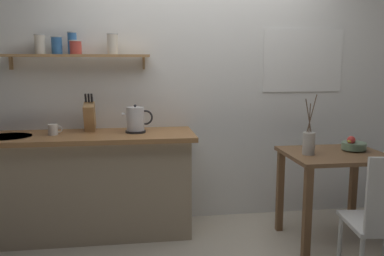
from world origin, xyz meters
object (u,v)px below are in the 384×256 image
Objects in this scene: dining_chair_near at (383,217)px; electric_kettle at (136,120)px; dining_table at (334,170)px; coffee_mug_by_sink at (53,130)px; fruit_bowl at (353,145)px; knife_block at (90,116)px; twig_vase at (309,143)px.

electric_kettle reaches higher than dining_chair_near.
electric_kettle is at bearing 164.37° from dining_table.
electric_kettle is at bearing 143.30° from dining_chair_near.
dining_chair_near is 7.84× the size of coffee_mug_by_sink.
coffee_mug_by_sink is (-2.32, 0.43, 0.33)m from dining_table.
fruit_bowl is 0.60× the size of knife_block.
fruit_bowl is at bearing -12.45° from electric_kettle.
fruit_bowl is 1.87m from electric_kettle.
dining_table is 3.98× the size of fruit_bowl.
twig_vase is 2.13m from coffee_mug_by_sink.
twig_vase is (-0.43, -0.08, 0.05)m from fruit_bowl.
dining_chair_near is at bearing -26.99° from coffee_mug_by_sink.
coffee_mug_by_sink is at bearing 153.01° from dining_chair_near.
dining_table is at bearing -164.05° from fruit_bowl.
knife_block is (-1.79, 0.58, 0.17)m from twig_vase.
electric_kettle reaches higher than dining_table.
twig_vase is 4.08× the size of coffee_mug_by_sink.
twig_vase is 1.89m from knife_block.
dining_chair_near is (-0.03, -0.74, -0.12)m from dining_table.
twig_vase is at bearing -12.32° from coffee_mug_by_sink.
fruit_bowl is at bearing -8.51° from coffee_mug_by_sink.
twig_vase is (-0.22, 0.71, 0.37)m from dining_chair_near.
electric_kettle is 0.42m from knife_block.
twig_vase is at bearing -174.49° from dining_table.
twig_vase is (-0.24, -0.02, 0.25)m from dining_table.
knife_block is (-2.22, 0.51, 0.22)m from fruit_bowl.
dining_table is at bearing -10.50° from coffee_mug_by_sink.
coffee_mug_by_sink is (-2.08, 0.45, 0.08)m from twig_vase.
fruit_bowl is 0.41× the size of twig_vase.
dining_table is 0.35m from twig_vase.
dining_table is 2.38× the size of knife_block.
fruit_bowl is 0.44m from twig_vase.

